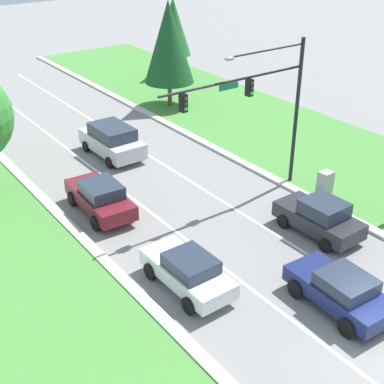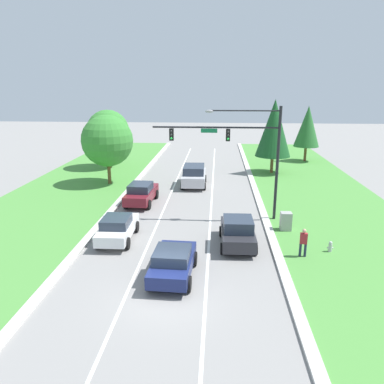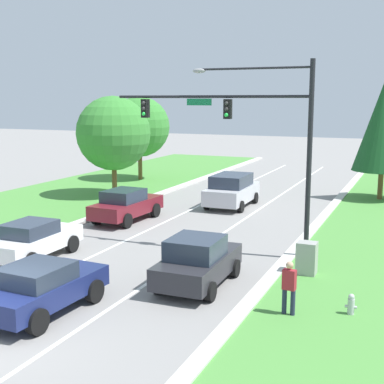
{
  "view_description": "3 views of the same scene",
  "coord_description": "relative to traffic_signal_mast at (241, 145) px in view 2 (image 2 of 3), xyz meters",
  "views": [
    {
      "loc": [
        -13.64,
        -7.83,
        13.34
      ],
      "look_at": [
        -0.07,
        10.82,
        1.09
      ],
      "focal_mm": 50.0,
      "sensor_mm": 36.0,
      "label": 1
    },
    {
      "loc": [
        2.2,
        -14.82,
        9.15
      ],
      "look_at": [
        0.28,
        13.1,
        1.11
      ],
      "focal_mm": 35.0,
      "sensor_mm": 36.0,
      "label": 2
    },
    {
      "loc": [
        10.24,
        -10.46,
        6.32
      ],
      "look_at": [
        -0.23,
        13.86,
        1.71
      ],
      "focal_mm": 50.0,
      "sensor_mm": 36.0,
      "label": 3
    }
  ],
  "objects": [
    {
      "name": "lane_stripe_inner_right",
      "position": [
        -1.99,
        -10.3,
        -5.25
      ],
      "size": [
        0.14,
        81.0,
        0.01
      ],
      "color": "white",
      "rests_on": "ground_plane"
    },
    {
      "name": "silver_suv",
      "position": [
        -3.74,
        8.87,
        -4.26
      ],
      "size": [
        2.34,
        4.8,
        1.94
      ],
      "rotation": [
        0.0,
        0.0,
        0.02
      ],
      "color": "silver",
      "rests_on": "ground_plane"
    },
    {
      "name": "traffic_signal_mast",
      "position": [
        0.0,
        0.0,
        0.0
      ],
      "size": [
        8.54,
        0.41,
        7.83
      ],
      "color": "black",
      "rests_on": "ground_plane"
    },
    {
      "name": "oak_near_left_tree",
      "position": [
        -11.8,
        8.83,
        -1.11
      ],
      "size": [
        4.77,
        4.77,
        6.54
      ],
      "color": "brown",
      "rests_on": "ground_plane"
    },
    {
      "name": "lane_stripe_inner_left",
      "position": [
        -5.59,
        -10.3,
        -5.25
      ],
      "size": [
        0.14,
        81.0,
        0.01
      ],
      "color": "white",
      "rests_on": "ground_plane"
    },
    {
      "name": "fire_hydrant",
      "position": [
        4.86,
        -5.25,
        -4.91
      ],
      "size": [
        0.34,
        0.2,
        0.7
      ],
      "color": "#B7B7BC",
      "rests_on": "ground_plane"
    },
    {
      "name": "pedestrian",
      "position": [
        3.17,
        -5.98,
        -4.32
      ],
      "size": [
        0.4,
        0.27,
        1.69
      ],
      "rotation": [
        0.0,
        0.0,
        3.02
      ],
      "color": "#232842",
      "rests_on": "ground_plane"
    },
    {
      "name": "curb_strip_right",
      "position": [
        1.86,
        -10.3,
        -5.18
      ],
      "size": [
        0.5,
        90.0,
        0.15
      ],
      "color": "beige",
      "rests_on": "ground_plane"
    },
    {
      "name": "white_sedan",
      "position": [
        -7.56,
        -4.28,
        -4.46
      ],
      "size": [
        2.01,
        4.3,
        1.54
      ],
      "rotation": [
        0.0,
        0.0,
        0.01
      ],
      "color": "white",
      "rests_on": "ground_plane"
    },
    {
      "name": "burgundy_sedan",
      "position": [
        -7.57,
        3.06,
        -4.39
      ],
      "size": [
        2.2,
        4.68,
        1.69
      ],
      "rotation": [
        0.0,
        0.0,
        -0.04
      ],
      "color": "maroon",
      "rests_on": "ground_plane"
    },
    {
      "name": "charcoal_sedan",
      "position": [
        -0.32,
        -4.56,
        -4.4
      ],
      "size": [
        2.12,
        4.17,
        1.74
      ],
      "rotation": [
        0.0,
        0.0,
        0.02
      ],
      "color": "#28282D",
      "rests_on": "ground_plane"
    },
    {
      "name": "conifer_near_right_tree",
      "position": [
        9.2,
        21.23,
        -0.94
      ],
      "size": [
        3.05,
        3.05,
        6.77
      ],
      "color": "brown",
      "rests_on": "ground_plane"
    },
    {
      "name": "ground_plane",
      "position": [
        -3.79,
        -10.3,
        -5.26
      ],
      "size": [
        160.0,
        160.0,
        0.0
      ],
      "primitive_type": "plane",
      "color": "gray"
    },
    {
      "name": "conifer_far_right_tree",
      "position": [
        4.22,
        14.48,
        -0.43
      ],
      "size": [
        3.67,
        3.67,
        7.77
      ],
      "color": "brown",
      "rests_on": "ground_plane"
    },
    {
      "name": "curb_strip_left",
      "position": [
        -9.44,
        -10.3,
        -5.18
      ],
      "size": [
        0.5,
        90.0,
        0.15
      ],
      "color": "beige",
      "rests_on": "ground_plane"
    },
    {
      "name": "utility_cabinet",
      "position": [
        2.91,
        -2.06,
        -4.63
      ],
      "size": [
        0.7,
        0.6,
        1.25
      ],
      "color": "#9E9E99",
      "rests_on": "ground_plane"
    },
    {
      "name": "navy_sedan",
      "position": [
        -3.66,
        -8.61,
        -4.45
      ],
      "size": [
        2.22,
        4.26,
        1.54
      ],
      "rotation": [
        0.0,
        0.0,
        -0.05
      ],
      "color": "navy",
      "rests_on": "ground_plane"
    },
    {
      "name": "oak_far_left_tree",
      "position": [
        -13.77,
        15.9,
        -1.06
      ],
      "size": [
        4.67,
        4.67,
        6.54
      ],
      "color": "brown",
      "rests_on": "ground_plane"
    }
  ]
}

